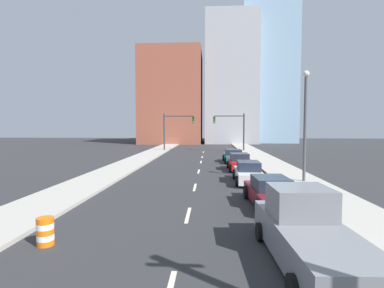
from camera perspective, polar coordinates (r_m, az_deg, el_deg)
The scene contains 20 objects.
sidewalk_left at distance 51.05m, azimuth -6.02°, elevation -1.01°, with size 3.38×100.82×0.17m.
sidewalk_right at distance 50.77m, azimuth 10.65°, elevation -1.07°, with size 3.38×100.82×0.17m.
lane_stripe_at_13m at distance 13.91m, azimuth -0.76°, elevation -13.34°, with size 0.16×2.40×0.01m, color beige.
lane_stripe_at_20m at distance 19.87m, azimuth 0.54°, elevation -8.22°, with size 0.16×2.40×0.01m, color beige.
lane_stripe_at_26m at distance 26.59m, azimuth 1.28°, elevation -5.25°, with size 0.16×2.40×0.01m, color beige.
lane_stripe_at_34m at distance 33.58m, azimuth 1.73°, elevation -3.43°, with size 0.16×2.40×0.01m, color beige.
lane_stripe_at_39m at distance 38.96m, azimuth 1.96°, elevation -2.48°, with size 0.16×2.40×0.01m, color beige.
lane_stripe_at_46m at distance 46.28m, azimuth 2.19°, elevation -1.55°, with size 0.16×2.40×0.01m, color beige.
building_brick_left at distance 72.85m, azimuth -3.75°, elevation 8.78°, with size 14.00×16.00×21.65m.
building_office_center at distance 76.90m, azimuth 7.16°, elevation 11.52°, with size 12.00×20.00×29.75m.
building_glass_right at distance 82.13m, azimuth 13.54°, elevation 11.91°, with size 13.00×20.00×32.54m.
traffic_signal_left at distance 48.22m, azimuth -3.58°, elevation 3.36°, with size 4.99×0.35×6.02m.
traffic_signal_right at distance 48.03m, azimuth 8.11°, elevation 3.33°, with size 4.99×0.35×6.02m.
traffic_barrel at distance 11.58m, azimuth -26.16°, elevation -14.72°, with size 0.56×0.56×0.95m.
street_lamp at distance 22.25m, azimuth 20.75°, elevation 4.64°, with size 0.44×0.44×7.83m.
pickup_truck_gray at distance 9.79m, azimuth 21.19°, elevation -15.69°, with size 2.51×5.95×2.10m.
sedan_maroon at distance 15.73m, azimuth 14.73°, elevation -8.93°, with size 2.35×4.88×1.47m.
sedan_white at distance 21.79m, azimuth 10.69°, elevation -5.40°, with size 2.08×4.77×1.51m.
sedan_red at distance 27.67m, azimuth 9.02°, elevation -3.49°, with size 2.15×4.25×1.55m.
sedan_teal at distance 33.61m, azimuth 7.86°, elevation -2.34°, with size 2.28×4.60×1.44m.
Camera 1 is at (0.97, 0.21, 4.02)m, focal length 28.00 mm.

